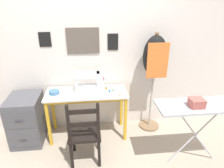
{
  "coord_description": "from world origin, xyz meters",
  "views": [
    {
      "loc": [
        0.09,
        -2.38,
        2.0
      ],
      "look_at": [
        0.37,
        0.21,
        0.86
      ],
      "focal_mm": 32.0,
      "sensor_mm": 36.0,
      "label": 1
    }
  ],
  "objects": [
    {
      "name": "ground_plane",
      "position": [
        0.0,
        0.0,
        0.0
      ],
      "size": [
        14.0,
        14.0,
        0.0
      ],
      "primitive_type": "plane",
      "color": "tan"
    },
    {
      "name": "sewing_machine",
      "position": [
        0.07,
        0.29,
        0.87
      ],
      "size": [
        0.41,
        0.16,
        0.3
      ],
      "color": "white",
      "rests_on": "sewing_table"
    },
    {
      "name": "wooden_chair",
      "position": [
        -0.03,
        -0.31,
        0.43
      ],
      "size": [
        0.4,
        0.38,
        0.92
      ],
      "color": "black",
      "rests_on": "ground_plane"
    },
    {
      "name": "wall_back",
      "position": [
        -0.0,
        0.53,
        1.28
      ],
      "size": [
        10.0,
        0.07,
        2.55
      ],
      "color": "silver",
      "rests_on": "ground_plane"
    },
    {
      "name": "thread_spool_mid_table",
      "position": [
        0.33,
        0.2,
        0.76
      ],
      "size": [
        0.04,
        0.04,
        0.04
      ],
      "color": "#2875C1",
      "rests_on": "sewing_table"
    },
    {
      "name": "fabric_bowl",
      "position": [
        -0.45,
        0.23,
        0.76
      ],
      "size": [
        0.15,
        0.15,
        0.05
      ],
      "color": "teal",
      "rests_on": "sewing_table"
    },
    {
      "name": "thread_spool_far_edge",
      "position": [
        0.39,
        0.22,
        0.75
      ],
      "size": [
        0.03,
        0.03,
        0.03
      ],
      "color": "green",
      "rests_on": "sewing_table"
    },
    {
      "name": "ironing_board",
      "position": [
        1.35,
        -0.47,
        0.8
      ],
      "size": [
        1.05,
        0.38,
        0.85
      ],
      "color": "#ADB2B7",
      "rests_on": "ground_plane"
    },
    {
      "name": "dress_form",
      "position": [
        1.01,
        0.33,
        1.14
      ],
      "size": [
        0.36,
        0.32,
        1.56
      ],
      "color": "#846647",
      "rests_on": "ground_plane"
    },
    {
      "name": "sewing_table",
      "position": [
        0.0,
        0.22,
        0.64
      ],
      "size": [
        1.17,
        0.47,
        0.74
      ],
      "color": "silver",
      "rests_on": "ground_plane"
    },
    {
      "name": "thread_spool_near_machine",
      "position": [
        0.29,
        0.29,
        0.76
      ],
      "size": [
        0.04,
        0.04,
        0.04
      ],
      "color": "orange",
      "rests_on": "sewing_table"
    },
    {
      "name": "filing_cabinet",
      "position": [
        -0.88,
        0.2,
        0.36
      ],
      "size": [
        0.44,
        0.54,
        0.71
      ],
      "color": "#4C4C51",
      "rests_on": "ground_plane"
    },
    {
      "name": "scissors",
      "position": [
        0.48,
        0.07,
        0.74
      ],
      "size": [
        0.11,
        0.09,
        0.01
      ],
      "color": "silver",
      "rests_on": "sewing_table"
    },
    {
      "name": "storage_box",
      "position": [
        1.25,
        -0.51,
        0.9
      ],
      "size": [
        0.16,
        0.15,
        0.1
      ],
      "color": "#AD564C",
      "rests_on": "ironing_board"
    }
  ]
}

